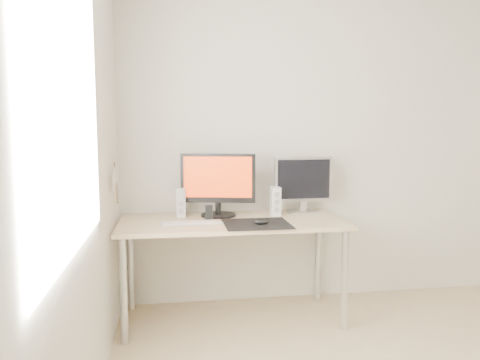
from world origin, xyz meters
TOP-DOWN VIEW (x-y plane):
  - wall_back at (0.00, 1.75)m, footprint 3.50×0.00m
  - wall_left at (-1.75, 0.00)m, footprint 0.00×3.50m
  - window_pane at (-1.74, 0.00)m, footprint 0.00×1.30m
  - mousepad at (-0.78, 1.22)m, footprint 0.45×0.40m
  - mouse at (-0.76, 1.19)m, footprint 0.10×0.06m
  - desk at (-0.93, 1.38)m, footprint 1.60×0.70m
  - main_monitor at (-1.01, 1.53)m, footprint 0.55×0.31m
  - second_monitor at (-0.35, 1.57)m, footprint 0.45×0.16m
  - speaker_left at (-1.29, 1.56)m, footprint 0.07×0.08m
  - speaker_right at (-0.58, 1.50)m, footprint 0.07×0.08m
  - keyboard at (-1.22, 1.28)m, footprint 0.43×0.15m
  - phone_dock at (-1.10, 1.37)m, footprint 0.06×0.06m
  - pennant at (-1.72, 1.24)m, footprint 0.01×0.23m

SIDE VIEW (x-z plane):
  - desk at x=-0.93m, z-range 0.29..1.02m
  - mousepad at x=-0.78m, z-range 0.73..0.73m
  - keyboard at x=-1.22m, z-range 0.73..0.75m
  - mouse at x=-0.76m, z-range 0.73..0.77m
  - phone_dock at x=-1.10m, z-range 0.71..0.82m
  - speaker_left at x=-1.29m, z-range 0.73..0.94m
  - speaker_right at x=-0.58m, z-range 0.73..0.94m
  - second_monitor at x=-0.35m, z-range 0.75..1.19m
  - main_monitor at x=-1.01m, z-range 0.75..1.22m
  - pennant at x=-1.72m, z-range 0.90..1.19m
  - wall_back at x=0.00m, z-range -0.50..3.00m
  - wall_left at x=-1.75m, z-range -0.50..3.00m
  - window_pane at x=-1.74m, z-range 0.85..2.15m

